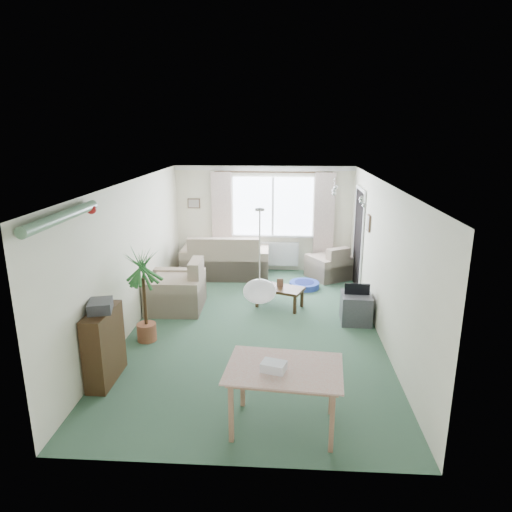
# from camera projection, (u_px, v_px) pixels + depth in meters

# --- Properties ---
(ground) EXTENTS (6.50, 6.50, 0.00)m
(ground) POSITION_uv_depth(u_px,v_px,m) (255.00, 327.00, 7.59)
(ground) COLOR #31523C
(window) EXTENTS (1.80, 0.03, 1.30)m
(window) POSITION_uv_depth(u_px,v_px,m) (273.00, 206.00, 10.28)
(window) COLOR white
(curtain_rod) EXTENTS (2.60, 0.03, 0.03)m
(curtain_rod) POSITION_uv_depth(u_px,v_px,m) (273.00, 172.00, 9.99)
(curtain_rod) COLOR black
(curtain_left) EXTENTS (0.45, 0.08, 2.00)m
(curtain_left) POSITION_uv_depth(u_px,v_px,m) (222.00, 217.00, 10.31)
(curtain_left) COLOR beige
(curtain_right) EXTENTS (0.45, 0.08, 2.00)m
(curtain_right) POSITION_uv_depth(u_px,v_px,m) (324.00, 218.00, 10.18)
(curtain_right) COLOR beige
(radiator) EXTENTS (1.20, 0.10, 0.55)m
(radiator) POSITION_uv_depth(u_px,v_px,m) (272.00, 254.00, 10.54)
(radiator) COLOR white
(doorway) EXTENTS (0.03, 0.95, 2.00)m
(doorway) POSITION_uv_depth(u_px,v_px,m) (358.00, 240.00, 9.32)
(doorway) COLOR black
(pendant_lamp) EXTENTS (0.36, 0.36, 0.36)m
(pendant_lamp) POSITION_uv_depth(u_px,v_px,m) (260.00, 291.00, 4.97)
(pendant_lamp) COLOR white
(tinsel_garland) EXTENTS (1.60, 1.60, 0.12)m
(tinsel_garland) POSITION_uv_depth(u_px,v_px,m) (62.00, 217.00, 4.88)
(tinsel_garland) COLOR #196626
(bauble_cluster_a) EXTENTS (0.20, 0.20, 0.20)m
(bauble_cluster_a) POSITION_uv_depth(u_px,v_px,m) (334.00, 188.00, 7.78)
(bauble_cluster_a) COLOR silver
(bauble_cluster_b) EXTENTS (0.20, 0.20, 0.20)m
(bauble_cluster_b) POSITION_uv_depth(u_px,v_px,m) (363.00, 198.00, 6.61)
(bauble_cluster_b) COLOR silver
(wall_picture_back) EXTENTS (0.28, 0.03, 0.22)m
(wall_picture_back) POSITION_uv_depth(u_px,v_px,m) (194.00, 203.00, 10.37)
(wall_picture_back) COLOR brown
(wall_picture_right) EXTENTS (0.03, 0.24, 0.30)m
(wall_picture_right) POSITION_uv_depth(u_px,v_px,m) (369.00, 223.00, 8.21)
(wall_picture_right) COLOR brown
(sofa) EXTENTS (1.93, 1.06, 0.95)m
(sofa) POSITION_uv_depth(u_px,v_px,m) (226.00, 255.00, 10.16)
(sofa) COLOR beige
(sofa) RESTS_ON ground
(armchair_corner) EXTENTS (1.11, 1.09, 0.74)m
(armchair_corner) POSITION_uv_depth(u_px,v_px,m) (330.00, 262.00, 10.02)
(armchair_corner) COLOR beige
(armchair_corner) RESTS_ON ground
(armchair_left) EXTENTS (1.00, 1.05, 0.92)m
(armchair_left) POSITION_uv_depth(u_px,v_px,m) (175.00, 284.00, 8.28)
(armchair_left) COLOR tan
(armchair_left) RESTS_ON ground
(coffee_table) EXTENTS (0.96, 0.75, 0.38)m
(coffee_table) POSITION_uv_depth(u_px,v_px,m) (280.00, 297.00, 8.42)
(coffee_table) COLOR black
(coffee_table) RESTS_ON ground
(photo_frame) EXTENTS (0.12, 0.04, 0.16)m
(photo_frame) POSITION_uv_depth(u_px,v_px,m) (280.00, 283.00, 8.37)
(photo_frame) COLOR brown
(photo_frame) RESTS_ON coffee_table
(bookshelf) EXTENTS (0.27, 0.80, 0.97)m
(bookshelf) POSITION_uv_depth(u_px,v_px,m) (104.00, 346.00, 5.88)
(bookshelf) COLOR black
(bookshelf) RESTS_ON ground
(hifi_box) EXTENTS (0.36, 0.41, 0.14)m
(hifi_box) POSITION_uv_depth(u_px,v_px,m) (100.00, 306.00, 5.72)
(hifi_box) COLOR #313136
(hifi_box) RESTS_ON bookshelf
(houseplant) EXTENTS (0.71, 0.71, 1.49)m
(houseplant) POSITION_uv_depth(u_px,v_px,m) (144.00, 295.00, 6.93)
(houseplant) COLOR #1A4E29
(houseplant) RESTS_ON ground
(dining_table) EXTENTS (1.20, 0.86, 0.71)m
(dining_table) POSITION_uv_depth(u_px,v_px,m) (284.00, 398.00, 4.97)
(dining_table) COLOR tan
(dining_table) RESTS_ON ground
(gift_box) EXTENTS (0.29, 0.24, 0.12)m
(gift_box) POSITION_uv_depth(u_px,v_px,m) (274.00, 367.00, 4.79)
(gift_box) COLOR white
(gift_box) RESTS_ON dining_table
(tv_cube) EXTENTS (0.52, 0.57, 0.50)m
(tv_cube) POSITION_uv_depth(u_px,v_px,m) (356.00, 308.00, 7.74)
(tv_cube) COLOR #36363B
(tv_cube) RESTS_ON ground
(pet_bed) EXTENTS (0.75, 0.75, 0.12)m
(pet_bed) POSITION_uv_depth(u_px,v_px,m) (304.00, 285.00, 9.46)
(pet_bed) COLOR navy
(pet_bed) RESTS_ON ground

